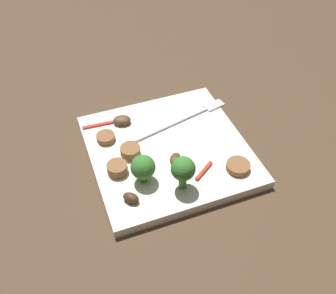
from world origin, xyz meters
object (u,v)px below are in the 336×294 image
Objects in this scene: sausage_slice_0 at (106,137)px; mushroom_0 at (122,120)px; broccoli_floret_0 at (183,170)px; mushroom_1 at (173,159)px; fork at (187,117)px; sausage_slice_1 at (130,151)px; plate at (168,151)px; broccoli_floret_1 at (143,168)px; pepper_strip_1 at (204,171)px; mushroom_2 at (131,198)px; sausage_slice_3 at (117,168)px; sausage_slice_2 at (238,166)px; pepper_strip_2 at (99,125)px.

mushroom_0 is (0.04, 0.03, 0.00)m from sausage_slice_0.
mushroom_1 is (0.01, 0.05, -0.03)m from broccoli_floret_0.
fork is 0.13m from sausage_slice_1.
broccoli_floret_1 is (-0.06, -0.05, 0.04)m from plate.
sausage_slice_1 is 0.07m from mushroom_1.
mushroom_0 is (-0.05, 0.08, 0.01)m from plate.
mushroom_2 is at bearing -173.62° from pepper_strip_1.
sausage_slice_0 is at bearing 89.52° from sausage_slice_3.
mushroom_0 is at bearing 70.58° from sausage_slice_3.
sausage_slice_3 is at bearing 161.27° from sausage_slice_2.
fork is 6.08× the size of mushroom_0.
mushroom_0 is 0.52× the size of pepper_strip_2.
pepper_strip_2 is at bearing 153.50° from fork.
pepper_strip_2 is (-0.03, 0.14, -0.03)m from broccoli_floret_1.
sausage_slice_3 reaches higher than fork.
sausage_slice_3 is at bearing -109.42° from mushroom_0.
broccoli_floret_0 reaches higher than broccoli_floret_1.
broccoli_floret_1 is 1.48× the size of sausage_slice_1.
sausage_slice_2 is at bearing -37.58° from sausage_slice_0.
pepper_strip_2 is (-0.03, 0.08, -0.01)m from sausage_slice_1.
mushroom_2 is at bearing -136.55° from plate.
sausage_slice_3 is 0.54× the size of pepper_strip_2.
broccoli_floret_1 is 1.55× the size of sausage_slice_0.
broccoli_floret_0 is at bearing -96.20° from plate.
sausage_slice_2 is (0.17, -0.13, 0.00)m from sausage_slice_0.
fork is at bearing 1.14° from sausage_slice_0.
mushroom_1 reaches higher than pepper_strip_1.
sausage_slice_2 is (0.14, -0.03, -0.02)m from broccoli_floret_1.
sausage_slice_3 is (-0.14, -0.08, 0.01)m from fork.
mushroom_0 is at bearing 119.60° from pepper_strip_1.
broccoli_floret_1 reaches higher than plate.
mushroom_0 reaches higher than pepper_strip_2.
plate is 8.15× the size of sausage_slice_0.
pepper_strip_1 is 0.75× the size of pepper_strip_2.
pepper_strip_1 is at bearing 6.38° from mushroom_2.
sausage_slice_3 is 0.73× the size of pepper_strip_1.
mushroom_2 is (-0.08, -0.05, 0.00)m from mushroom_1.
sausage_slice_3 is (-0.00, -0.07, 0.00)m from sausage_slice_0.
fork is at bearing -13.37° from pepper_strip_2.
plate is at bearing 84.99° from mushroom_1.
sausage_slice_1 is 0.08m from mushroom_0.
broccoli_floret_0 is 2.35× the size of mushroom_2.
mushroom_1 is 0.10m from mushroom_2.
pepper_strip_2 is at bearing 93.65° from sausage_slice_0.
sausage_slice_3 is (-0.08, 0.06, -0.03)m from broccoli_floret_0.
sausage_slice_1 is (-0.05, 0.09, -0.03)m from broccoli_floret_0.
mushroom_2 is at bearing -149.50° from fork.
plate is 10.57× the size of mushroom_1.
sausage_slice_0 is at bearing 91.17° from mushroom_2.
sausage_slice_1 is at bearing 43.94° from sausage_slice_3.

